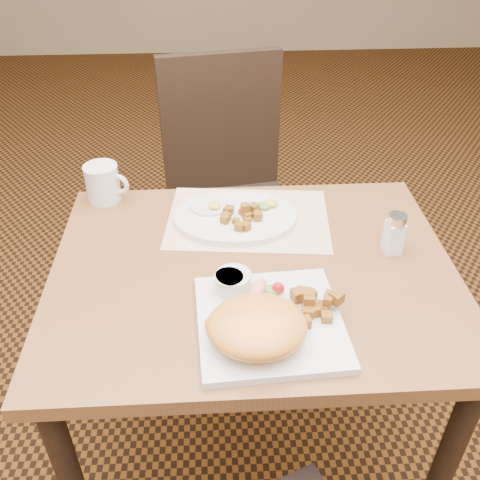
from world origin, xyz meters
name	(u,v)px	position (x,y,z in m)	size (l,w,h in m)	color
ground	(250,457)	(0.00, 0.00, 0.00)	(8.00, 8.00, 0.00)	black
table	(253,304)	(0.00, 0.00, 0.64)	(0.90, 0.70, 0.75)	brown
chair_far	(228,185)	(-0.03, 0.72, 0.54)	(0.48, 0.49, 0.97)	black
placemat	(248,219)	(0.00, 0.19, 0.75)	(0.40, 0.28, 0.00)	white
plate_square	(270,322)	(0.02, -0.18, 0.76)	(0.28, 0.28, 0.02)	silver
plate_oval	(235,218)	(-0.03, 0.18, 0.76)	(0.30, 0.23, 0.02)	silver
hollandaise_mound	(256,327)	(-0.01, -0.23, 0.80)	(0.19, 0.17, 0.07)	#FA9B30
ramekin	(233,281)	(-0.05, -0.09, 0.79)	(0.08, 0.07, 0.04)	silver
garnish_sq	(265,289)	(0.02, -0.10, 0.78)	(0.09, 0.07, 0.03)	#387223
fried_egg	(210,205)	(-0.09, 0.23, 0.77)	(0.10, 0.10, 0.02)	white
garnish_ov	(267,204)	(0.05, 0.22, 0.78)	(0.07, 0.05, 0.02)	#387223
salt_shaker	(394,233)	(0.32, 0.04, 0.80)	(0.05, 0.05, 0.10)	white
coffee_mug	(103,183)	(-0.37, 0.31, 0.80)	(0.12, 0.09, 0.10)	silver
home_fries_sq	(310,306)	(0.10, -0.16, 0.78)	(0.13, 0.11, 0.04)	#945918
home_fries_ov	(242,216)	(-0.01, 0.16, 0.78)	(0.11, 0.10, 0.04)	#945918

